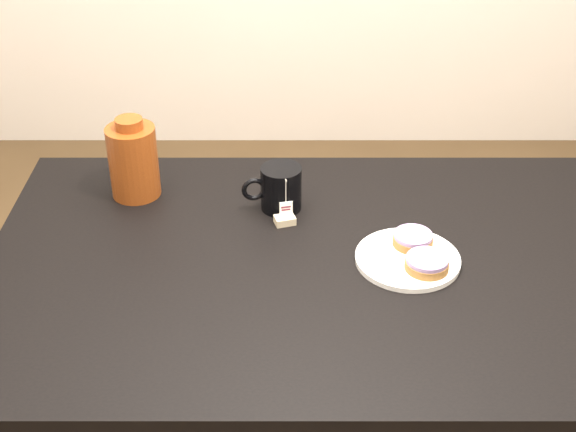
{
  "coord_description": "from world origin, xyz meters",
  "views": [
    {
      "loc": [
        -0.06,
        -1.37,
        1.74
      ],
      "look_at": [
        -0.06,
        0.08,
        0.81
      ],
      "focal_mm": 50.0,
      "sensor_mm": 36.0,
      "label": 1
    }
  ],
  "objects": [
    {
      "name": "bagel_package",
      "position": [
        -0.42,
        0.27,
        0.84
      ],
      "size": [
        0.13,
        0.13,
        0.2
      ],
      "rotation": [
        0.0,
        0.0,
        0.14
      ],
      "color": "#59220B",
      "rests_on": "table"
    },
    {
      "name": "bagel_front",
      "position": [
        0.22,
        -0.05,
        0.78
      ],
      "size": [
        0.1,
        0.1,
        0.03
      ],
      "color": "brown",
      "rests_on": "plate"
    },
    {
      "name": "teabag_pouch",
      "position": [
        -0.07,
        0.14,
        0.76
      ],
      "size": [
        0.05,
        0.04,
        0.02
      ],
      "primitive_type": "cube",
      "rotation": [
        0.0,
        0.0,
        0.29
      ],
      "color": "#C6B793",
      "rests_on": "table"
    },
    {
      "name": "bagel_back",
      "position": [
        0.21,
        0.04,
        0.78
      ],
      "size": [
        0.1,
        0.1,
        0.03
      ],
      "color": "brown",
      "rests_on": "plate"
    },
    {
      "name": "table",
      "position": [
        0.0,
        0.0,
        0.67
      ],
      "size": [
        1.4,
        0.9,
        0.75
      ],
      "color": "black",
      "rests_on": "ground_plane"
    },
    {
      "name": "plate",
      "position": [
        0.19,
        -0.01,
        0.76
      ],
      "size": [
        0.22,
        0.22,
        0.02
      ],
      "color": "white",
      "rests_on": "table"
    },
    {
      "name": "mug",
      "position": [
        -0.08,
        0.21,
        0.8
      ],
      "size": [
        0.15,
        0.11,
        0.1
      ],
      "rotation": [
        0.0,
        0.0,
        0.22
      ],
      "color": "black",
      "rests_on": "table"
    }
  ]
}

